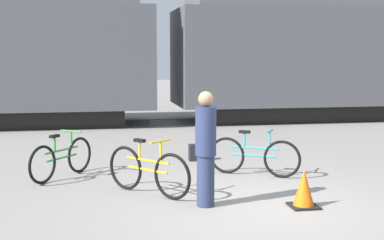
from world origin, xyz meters
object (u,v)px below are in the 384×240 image
Objects in this scene: person_in_navy at (206,148)px; traffic_cone at (304,190)px; bicycle_yellow at (148,171)px; bicycle_teal at (254,156)px; bicycle_green at (62,158)px; backpack at (196,152)px; freight_train at (164,40)px.

person_in_navy is 3.03× the size of traffic_cone.
bicycle_yellow is 2.24m from bicycle_teal.
bicycle_green reaches higher than traffic_cone.
bicycle_teal is at bearing -63.60° from backpack.
person_in_navy is 4.90× the size of backpack.
bicycle_yellow is at bearing -99.14° from freight_train.
backpack is 0.62× the size of traffic_cone.
freight_train reaches higher than bicycle_green.
person_in_navy reaches higher than backpack.
traffic_cone is (0.11, -2.08, -0.11)m from bicycle_teal.
bicycle_teal reaches higher than bicycle_green.
person_in_navy is at bearing -46.96° from bicycle_yellow.
bicycle_yellow is 3.90× the size of backpack.
person_in_navy is at bearing -125.59° from bicycle_teal.
traffic_cone is at bearing -27.59° from bicycle_yellow.
freight_train is 29.49× the size of person_in_navy.
person_in_navy is (-1.27, -1.77, 0.49)m from bicycle_teal.
bicycle_yellow reaches higher than bicycle_teal.
freight_train is at bearing 69.43° from bicycle_green.
bicycle_yellow is at bearing 152.41° from traffic_cone.
person_in_navy is at bearing -45.97° from bicycle_green.
traffic_cone is (0.69, -10.07, -2.40)m from freight_train.
bicycle_yellow reaches higher than backpack.
bicycle_green is 2.87m from backpack.
freight_train is 33.22× the size of bicycle_teal.
freight_train is at bearing 93.91° from traffic_cone.
backpack is at bearing 60.26° from person_in_navy.
bicycle_teal is 3.44m from bicycle_green.
bicycle_yellow is 1.20m from person_in_navy.
freight_train reaches higher than person_in_navy.
bicycle_green is 4.03× the size of backpack.
traffic_cone is at bearing -86.09° from freight_train.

